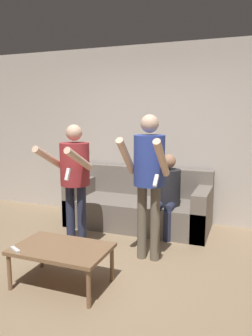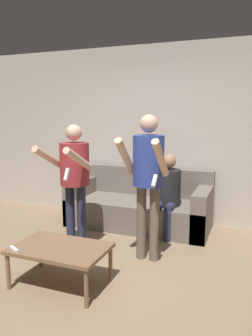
# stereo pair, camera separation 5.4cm
# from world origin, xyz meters

# --- Properties ---
(ground_plane) EXTENTS (14.00, 14.00, 0.00)m
(ground_plane) POSITION_xyz_m (0.00, 0.00, 0.00)
(ground_plane) COLOR #937A5B
(wall_back) EXTENTS (6.40, 0.06, 2.70)m
(wall_back) POSITION_xyz_m (0.00, 2.17, 1.35)
(wall_back) COLOR beige
(wall_back) RESTS_ON ground_plane
(couch) EXTENTS (2.08, 0.88, 0.84)m
(couch) POSITION_xyz_m (-0.10, 1.71, 0.28)
(couch) COLOR slate
(couch) RESTS_ON ground_plane
(person_standing_left) EXTENTS (0.48, 0.72, 1.54)m
(person_standing_left) POSITION_xyz_m (-0.56, 0.62, 0.97)
(person_standing_left) COLOR #282D47
(person_standing_left) RESTS_ON ground_plane
(person_standing_right) EXTENTS (0.47, 0.63, 1.65)m
(person_standing_right) POSITION_xyz_m (0.37, 0.62, 1.04)
(person_standing_right) COLOR #6B6051
(person_standing_right) RESTS_ON ground_plane
(person_seated) EXTENTS (0.34, 0.54, 1.12)m
(person_seated) POSITION_xyz_m (0.37, 1.51, 0.61)
(person_seated) COLOR #282D47
(person_seated) RESTS_ON ground_plane
(coffee_table) EXTENTS (0.92, 0.59, 0.39)m
(coffee_table) POSITION_xyz_m (-0.24, -0.23, 0.35)
(coffee_table) COLOR #846042
(coffee_table) RESTS_ON ground_plane
(remote_on_table) EXTENTS (0.15, 0.10, 0.02)m
(remote_on_table) POSITION_xyz_m (-0.59, -0.46, 0.40)
(remote_on_table) COLOR white
(remote_on_table) RESTS_ON coffee_table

